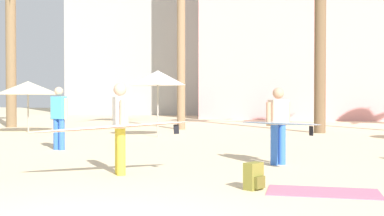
% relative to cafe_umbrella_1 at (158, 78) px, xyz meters
% --- Properties ---
extents(cafe_umbrella_1, '(2.04, 2.04, 2.43)m').
position_rel_cafe_umbrella_1_xyz_m(cafe_umbrella_1, '(0.00, 0.00, 0.00)').
color(cafe_umbrella_1, gray).
rests_on(cafe_umbrella_1, ground).
extents(cafe_umbrella_2, '(2.65, 2.65, 2.12)m').
position_rel_cafe_umbrella_1_xyz_m(cafe_umbrella_2, '(-6.01, 0.83, -0.31)').
color(cafe_umbrella_2, gray).
rests_on(cafe_umbrella_2, ground).
extents(beach_towel, '(1.70, 0.94, 0.01)m').
position_rel_cafe_umbrella_1_xyz_m(beach_towel, '(5.98, -9.24, -2.15)').
color(beach_towel, '#EF6684').
rests_on(beach_towel, ground).
extents(backpack, '(0.33, 0.35, 0.42)m').
position_rel_cafe_umbrella_1_xyz_m(backpack, '(4.94, -9.28, -1.96)').
color(backpack, olive).
rests_on(backpack, ground).
extents(person_mid_left, '(2.04, 2.22, 1.64)m').
position_rel_cafe_umbrella_1_xyz_m(person_mid_left, '(5.00, -6.44, -1.26)').
color(person_mid_left, blue).
rests_on(person_mid_left, ground).
extents(person_mid_center, '(2.62, 1.91, 1.70)m').
position_rel_cafe_umbrella_1_xyz_m(person_mid_center, '(2.33, -8.59, -1.24)').
color(person_mid_center, gold).
rests_on(person_mid_center, ground).
extents(person_near_left, '(0.61, 0.30, 1.73)m').
position_rel_cafe_umbrella_1_xyz_m(person_near_left, '(-1.10, -4.92, -1.21)').
color(person_near_left, blue).
rests_on(person_near_left, ground).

